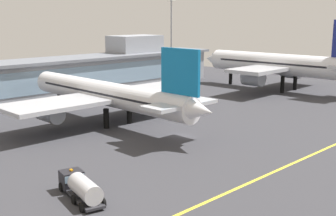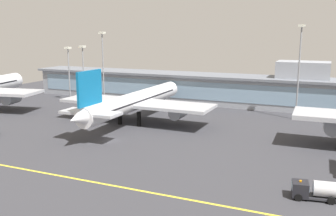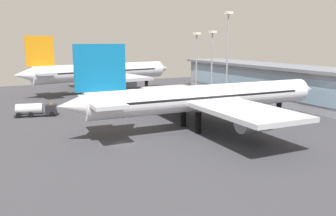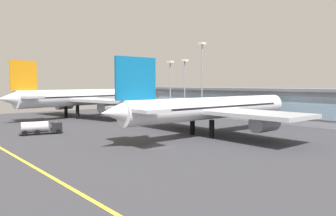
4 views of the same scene
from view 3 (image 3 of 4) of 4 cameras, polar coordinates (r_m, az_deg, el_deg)
The scene contains 7 objects.
ground_plane at distance 57.44m, azimuth -7.15°, elevation -5.87°, with size 180.00×180.00×0.00m, color #38383D.
airliner_near_left at distance 114.82m, azimuth -10.90°, elevation 5.77°, with size 44.56×53.39×18.12m.
airliner_near_right at distance 66.44m, azimuth 6.24°, elevation 1.63°, with size 42.75×55.04×16.10m.
baggage_tug_near at distance 82.88m, azimuth -20.72°, elevation -0.23°, with size 4.71×9.36×2.90m.
apron_light_mast_west at distance 97.77m, azimuth 9.80°, elevation 10.39°, with size 1.80×1.80×24.42m.
apron_light_mast_centre at distance 107.23m, azimuth 4.71°, elevation 8.99°, with size 1.80×1.80×19.23m.
apron_light_mast_far_east at distance 105.54m, azimuth 7.27°, elevation 9.03°, with size 1.80×1.80×19.63m.
Camera 3 is at (52.19, -17.45, 16.47)m, focal length 37.03 mm.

